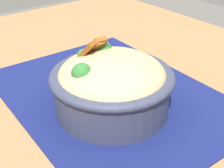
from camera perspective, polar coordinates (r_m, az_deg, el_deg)
The scene contains 4 objects.
table at distance 0.64m, azimuth -3.59°, elevation -6.23°, with size 1.10×1.00×0.76m.
placemat at distance 0.59m, azimuth -0.09°, elevation -2.02°, with size 0.46×0.34×0.00m, color #11194C.
bowl at distance 0.52m, azimuth -0.10°, elevation 0.24°, with size 0.24×0.24×0.12m.
fork at distance 0.66m, azimuth -4.17°, elevation 2.04°, with size 0.02×0.13×0.00m.
Camera 1 is at (-0.43, 0.28, 1.07)m, focal length 50.14 mm.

